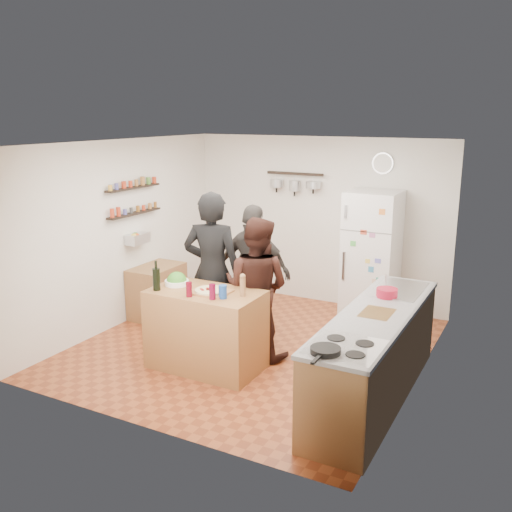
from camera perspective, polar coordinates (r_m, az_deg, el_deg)
The scene contains 26 objects.
room_shell at distance 7.12m, azimuth 1.08°, elevation 1.28°, with size 4.20×4.20×4.20m.
prep_island at distance 6.52m, azimuth -5.01°, elevation -7.34°, with size 1.25×0.72×0.91m, color #925B35.
pizza_board at distance 6.31m, azimuth -4.59°, elevation -3.59°, with size 0.42×0.34×0.02m, color #9B6538.
pizza at distance 6.30m, azimuth -4.59°, elevation -3.43°, with size 0.34×0.34×0.02m, color #D0C089.
salad_bowl at distance 6.63m, azimuth -7.92°, elevation -2.64°, with size 0.27×0.27×0.05m, color white.
wine_bottle at distance 6.44m, azimuth -9.93°, elevation -2.31°, with size 0.08×0.08×0.25m, color black.
wine_glass_near at distance 6.18m, azimuth -6.71°, elevation -3.34°, with size 0.07×0.07×0.16m, color #560715.
wine_glass_far at distance 6.07m, azimuth -4.39°, elevation -3.59°, with size 0.07×0.07×0.17m, color #570721.
pepper_mill at distance 6.16m, azimuth -1.34°, elevation -3.13°, with size 0.06×0.06×0.20m, color #8B5F3A.
salt_canister at distance 6.10m, azimuth -3.35°, elevation -3.59°, with size 0.09×0.09×0.14m, color navy.
person_left at distance 6.91m, azimuth -4.38°, elevation -1.54°, with size 0.71×0.47×1.95m, color black.
person_center at distance 6.68m, azimuth 0.04°, elevation -3.21°, with size 0.82×0.64×1.69m, color black.
person_back at distance 7.28m, azimuth -0.24°, elevation -1.57°, with size 1.01×0.42×1.73m, color #2D2928.
counter_run at distance 5.95m, azimuth 11.79°, elevation -9.82°, with size 0.63×2.63×0.90m, color #9E7042.
stove_top at distance 4.94m, azimuth 8.91°, elevation -9.05°, with size 0.60×0.62×0.02m, color white.
skillet at distance 4.78m, azimuth 6.97°, elevation -9.34°, with size 0.25×0.25×0.05m, color black.
sink at distance 6.57m, azimuth 14.10°, elevation -3.32°, with size 0.50×0.80×0.03m, color silver.
cutting_board at distance 5.78m, azimuth 12.01°, elevation -5.66°, with size 0.30×0.40×0.02m, color olive.
red_bowl at distance 6.26m, azimuth 12.96°, elevation -3.61°, with size 0.23×0.23×0.09m, color #A2122A.
fridge at distance 8.11m, azimuth 11.47°, elevation 0.05°, with size 0.70×0.68×1.80m, color white.
wall_clock at distance 8.21m, azimuth 12.57°, elevation 9.04°, with size 0.30×0.30×0.03m, color silver.
spice_shelf_lower at distance 7.97m, azimuth -12.05°, elevation 4.20°, with size 0.12×1.00×0.03m, color black.
spice_shelf_upper at distance 7.92m, azimuth -12.18°, elevation 6.69°, with size 0.12×1.00×0.03m, color black.
produce_basket at distance 8.02m, azimuth -11.76°, elevation 1.72°, with size 0.18×0.35×0.14m, color silver.
side_table at distance 8.25m, azimuth -9.85°, elevation -3.48°, with size 0.50×0.80×0.73m, color olive.
pot_rack at distance 8.60m, azimuth 3.90°, elevation 8.22°, with size 0.90×0.04×0.04m, color black.
Camera 1 is at (3.13, -5.81, 2.85)m, focal length 40.00 mm.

